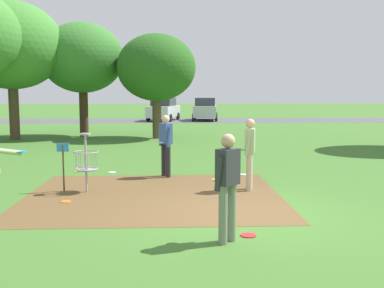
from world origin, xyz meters
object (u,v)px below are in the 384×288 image
at_px(tree_mid_left, 156,68).
at_px(tree_mid_center, 11,46).
at_px(frisbee_mid_grass, 249,235).
at_px(frisbee_far_right, 66,202).
at_px(player_foreground_watching, 250,150).
at_px(parked_car_center_left, 205,109).
at_px(disc_golf_basket, 83,160).
at_px(parked_car_leftmost, 164,109).
at_px(frisbee_by_tee, 244,175).
at_px(frisbee_far_left, 78,171).
at_px(player_throwing, 166,142).
at_px(tree_far_left, 82,58).
at_px(player_waiting_left, 228,182).
at_px(frisbee_near_basket, 112,172).

bearing_deg(tree_mid_left, tree_mid_center, -179.01).
height_order(frisbee_mid_grass, frisbee_far_right, same).
relative_size(player_foreground_watching, parked_car_center_left, 0.39).
relative_size(disc_golf_basket, parked_car_leftmost, 0.31).
height_order(frisbee_by_tee, parked_car_leftmost, parked_car_leftmost).
xyz_separation_m(frisbee_by_tee, frisbee_far_left, (-4.82, 0.74, 0.00)).
distance_m(player_throwing, tree_mid_center, 13.34).
bearing_deg(frisbee_mid_grass, tree_mid_left, 97.44).
relative_size(tree_mid_left, tree_far_left, 0.88).
xyz_separation_m(player_foreground_watching, tree_far_left, (-6.49, 13.36, 3.10)).
height_order(disc_golf_basket, player_foreground_watching, player_foreground_watching).
distance_m(player_waiting_left, frisbee_far_left, 7.48).
relative_size(frisbee_by_tee, frisbee_mid_grass, 0.86).
xyz_separation_m(player_waiting_left, frisbee_near_basket, (-2.63, 6.25, -0.96)).
xyz_separation_m(player_foreground_watching, tree_mid_left, (-2.64, 12.24, 2.55)).
height_order(parked_car_leftmost, parked_car_center_left, same).
xyz_separation_m(tree_mid_left, parked_car_center_left, (3.45, 14.16, -2.60)).
relative_size(tree_mid_center, tree_far_left, 1.14).
distance_m(player_foreground_watching, frisbee_far_left, 5.45).
bearing_deg(frisbee_mid_grass, parked_car_leftmost, 93.86).
relative_size(frisbee_mid_grass, tree_mid_left, 0.05).
bearing_deg(frisbee_mid_grass, disc_golf_basket, 134.29).
relative_size(frisbee_mid_grass, frisbee_far_right, 1.20).
distance_m(disc_golf_basket, frisbee_mid_grass, 4.82).
bearing_deg(disc_golf_basket, tree_mid_left, 84.08).
xyz_separation_m(disc_golf_basket, parked_car_center_left, (4.72, 26.46, 0.17)).
bearing_deg(parked_car_center_left, parked_car_leftmost, -177.72).
bearing_deg(tree_far_left, player_waiting_left, -72.16).
relative_size(frisbee_far_left, parked_car_center_left, 0.06).
distance_m(frisbee_far_right, tree_mid_left, 13.82).
bearing_deg(frisbee_far_right, frisbee_far_left, 97.83).
bearing_deg(parked_car_center_left, player_foreground_watching, -91.74).
height_order(player_foreground_watching, frisbee_near_basket, player_foreground_watching).
bearing_deg(tree_far_left, frisbee_far_right, -80.64).
bearing_deg(player_throwing, player_foreground_watching, -41.57).
height_order(tree_mid_center, parked_car_leftmost, tree_mid_center).
distance_m(frisbee_far_left, tree_mid_left, 10.36).
height_order(frisbee_mid_grass, parked_car_leftmost, parked_car_leftmost).
height_order(player_foreground_watching, tree_far_left, tree_far_left).
xyz_separation_m(frisbee_by_tee, tree_far_left, (-6.68, 11.40, 4.05)).
bearing_deg(frisbee_near_basket, parked_car_center_left, 79.54).
distance_m(frisbee_mid_grass, tree_far_left, 18.28).
xyz_separation_m(disc_golf_basket, tree_far_left, (-2.58, 13.41, 3.31)).
relative_size(frisbee_far_right, tree_far_left, 0.04).
bearing_deg(tree_mid_left, frisbee_by_tee, -74.64).
relative_size(frisbee_far_left, tree_far_left, 0.04).
height_order(player_throwing, tree_far_left, tree_far_left).
height_order(disc_golf_basket, tree_far_left, tree_far_left).
bearing_deg(parked_car_center_left, frisbee_far_left, -102.91).
bearing_deg(player_waiting_left, tree_mid_left, 95.92).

